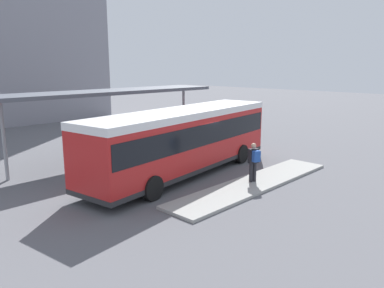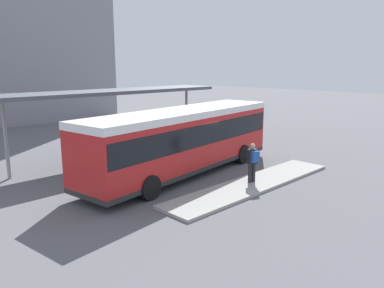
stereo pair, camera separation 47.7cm
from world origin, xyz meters
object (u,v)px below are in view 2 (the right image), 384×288
Objects in this scene: bicycle_yellow at (250,136)px; pedestrian_waiting at (253,160)px; city_bus at (184,137)px; potted_planter_near_shelter at (104,161)px; bicycle_green at (239,135)px.

pedestrian_waiting is at bearing -50.26° from bicycle_yellow.
pedestrian_waiting is at bearing -81.36° from city_bus.
potted_planter_near_shelter is (-2.68, 2.53, -1.10)m from city_bus.
bicycle_yellow reaches higher than bicycle_green.
bicycle_green is at bearing -28.88° from pedestrian_waiting.
city_bus is 3.85m from potted_planter_near_shelter.
potted_planter_near_shelter is (-3.63, 5.76, -0.41)m from pedestrian_waiting.
potted_planter_near_shelter is at bearing -87.82° from bicycle_yellow.
bicycle_yellow is 1.08× the size of bicycle_green.
pedestrian_waiting reaches higher than bicycle_yellow.
bicycle_yellow is 0.85m from bicycle_green.
potted_planter_near_shelter reaches higher than bicycle_yellow.
bicycle_green is (7.47, 6.62, -0.74)m from pedestrian_waiting.
city_bus reaches higher than bicycle_yellow.
city_bus is 8.93m from bicycle_yellow.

